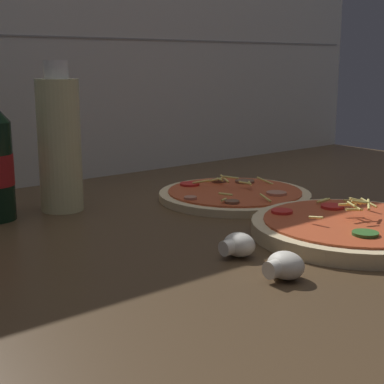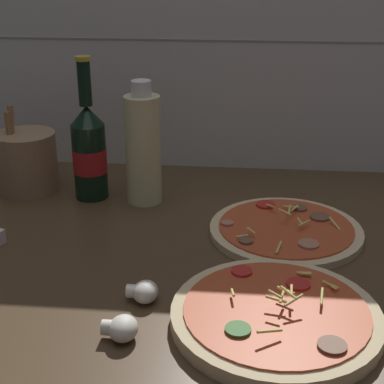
# 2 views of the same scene
# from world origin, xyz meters

# --- Properties ---
(counter_slab) EXTENTS (1.60, 0.90, 0.03)m
(counter_slab) POSITION_xyz_m (0.00, 0.00, 0.01)
(counter_slab) COLOR #4C3823
(counter_slab) RESTS_ON ground
(tile_backsplash) EXTENTS (1.60, 0.01, 0.60)m
(tile_backsplash) POSITION_xyz_m (0.00, 0.45, 0.30)
(tile_backsplash) COLOR silver
(tile_backsplash) RESTS_ON ground
(pizza_near) EXTENTS (0.27, 0.27, 0.05)m
(pizza_near) POSITION_xyz_m (0.08, -0.13, 0.04)
(pizza_near) COLOR beige
(pizza_near) RESTS_ON counter_slab
(pizza_far) EXTENTS (0.26, 0.26, 0.04)m
(pizza_far) POSITION_xyz_m (0.11, 0.13, 0.03)
(pizza_far) COLOR beige
(pizza_far) RESTS_ON counter_slab
(beer_bottle) EXTENTS (0.06, 0.06, 0.27)m
(beer_bottle) POSITION_xyz_m (-0.26, 0.26, 0.12)
(beer_bottle) COLOR black
(beer_bottle) RESTS_ON counter_slab
(oil_bottle) EXTENTS (0.07, 0.07, 0.23)m
(oil_bottle) POSITION_xyz_m (-0.15, 0.25, 0.13)
(oil_bottle) COLOR beige
(oil_bottle) RESTS_ON counter_slab
(mushroom_left) EXTENTS (0.04, 0.04, 0.03)m
(mushroom_left) POSITION_xyz_m (-0.10, -0.09, 0.04)
(mushroom_left) COLOR white
(mushroom_left) RESTS_ON counter_slab
(mushroom_right) EXTENTS (0.05, 0.04, 0.03)m
(mushroom_right) POSITION_xyz_m (-0.11, -0.18, 0.04)
(mushroom_right) COLOR white
(mushroom_right) RESTS_ON counter_slab
(utensil_crock) EXTENTS (0.12, 0.12, 0.17)m
(utensil_crock) POSITION_xyz_m (-0.39, 0.29, 0.08)
(utensil_crock) COLOR #9E7A56
(utensil_crock) RESTS_ON counter_slab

